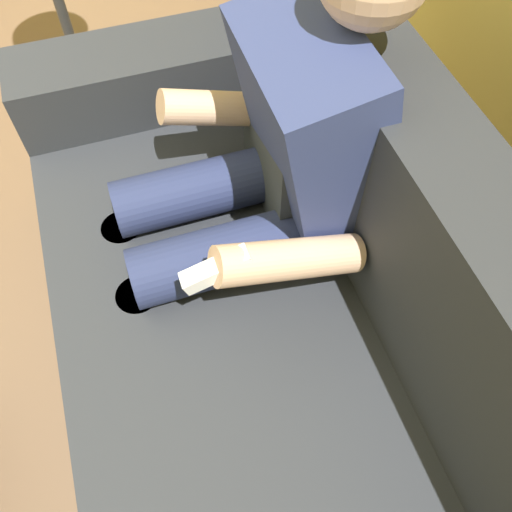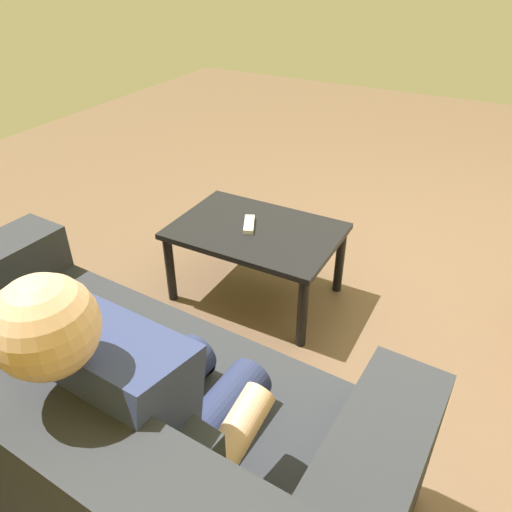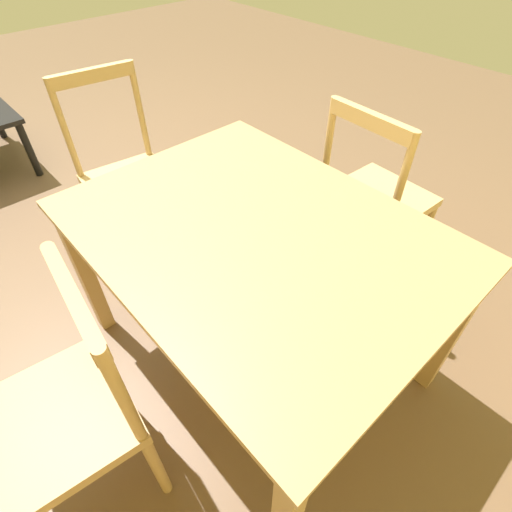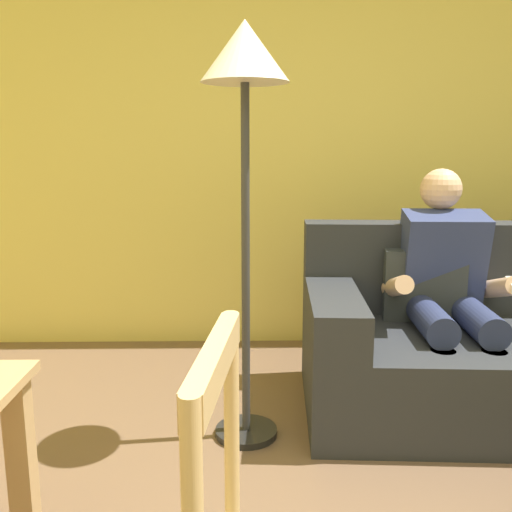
% 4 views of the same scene
% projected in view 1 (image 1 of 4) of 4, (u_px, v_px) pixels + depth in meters
% --- Properties ---
extents(couch, '(1.99, 1.04, 0.89)m').
position_uv_depth(couch, '(281.00, 330.00, 1.39)').
color(couch, '#282B30').
rests_on(couch, ground_plane).
extents(person_lounging, '(0.61, 0.88, 1.17)m').
position_uv_depth(person_lounging, '(262.00, 177.00, 1.30)').
color(person_lounging, navy).
rests_on(person_lounging, ground_plane).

